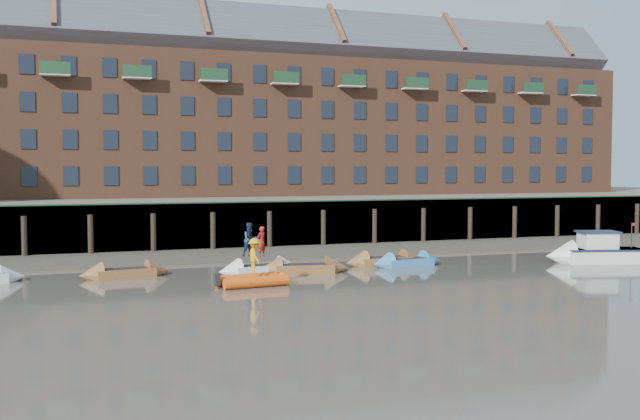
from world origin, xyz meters
name	(u,v)px	position (x,y,z in m)	size (l,w,h in m)	color
ground	(362,303)	(0.00, 0.00, 0.00)	(220.00, 220.00, 0.00)	#58534B
foreshore	(255,255)	(0.00, 18.00, 0.00)	(110.00, 8.00, 0.50)	#3D382F
mud_band	(269,261)	(0.00, 14.60, 0.00)	(110.00, 1.60, 0.10)	#4C4336
river_wall	(240,226)	(0.00, 22.38, 1.59)	(110.00, 1.23, 3.30)	#2D2A26
bank_terrace	(204,214)	(0.00, 36.00, 1.60)	(110.00, 28.00, 3.20)	#5E594D
apartment_terrace	(201,85)	(0.00, 36.99, 12.82)	(80.60, 15.56, 20.98)	brown
rowboat_2	(125,273)	(-8.74, 10.72, 0.24)	(4.77, 2.07, 1.34)	brown
rowboat_3	(260,269)	(-1.85, 9.78, 0.24)	(4.81, 2.08, 1.35)	silver
rowboat_4	(304,269)	(0.42, 9.15, 0.25)	(5.01, 2.08, 1.41)	brown
rowboat_5	(385,261)	(5.82, 10.66, 0.25)	(4.85, 1.52, 1.40)	brown
rowboat_6	(407,262)	(6.92, 9.94, 0.23)	(4.63, 1.88, 1.31)	teal
rib_tender	(255,280)	(-3.09, 5.93, 0.26)	(3.57, 2.04, 0.60)	#E1500F
motor_launch	(588,252)	(17.70, 7.76, 0.61)	(6.13, 3.33, 2.41)	silver
person_rower_a	(261,242)	(-1.76, 9.74, 1.72)	(0.59, 0.39, 1.62)	maroon
person_rower_b	(250,240)	(-2.33, 9.92, 1.82)	(0.88, 0.69, 1.82)	#19233F
person_rib_crew	(255,256)	(-3.10, 5.89, 1.42)	(1.11, 0.64, 1.72)	orange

